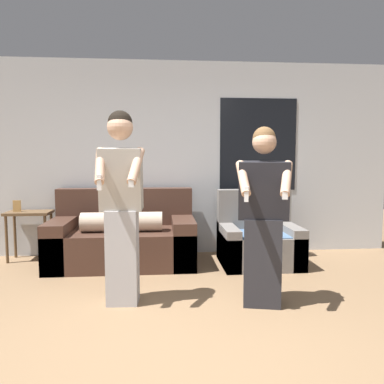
% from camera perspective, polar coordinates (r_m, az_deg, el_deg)
% --- Properties ---
extents(ground_plane, '(14.00, 14.00, 0.00)m').
position_cam_1_polar(ground_plane, '(2.77, 0.51, -24.26)').
color(ground_plane, '#846647').
extents(wall_back, '(6.18, 0.07, 2.70)m').
position_cam_1_polar(wall_back, '(5.31, -2.18, 5.14)').
color(wall_back, silver).
rests_on(wall_back, ground_plane).
extents(couch, '(1.81, 0.96, 0.95)m').
position_cam_1_polar(couch, '(4.93, -10.38, -6.97)').
color(couch, '#472D23').
rests_on(couch, ground_plane).
extents(armchair, '(0.98, 0.82, 0.94)m').
position_cam_1_polar(armchair, '(4.93, 10.03, -7.26)').
color(armchair, slate).
rests_on(armchair, ground_plane).
extents(side_table, '(0.57, 0.36, 0.81)m').
position_cam_1_polar(side_table, '(5.43, -23.60, -3.90)').
color(side_table, brown).
rests_on(side_table, ground_plane).
extents(person_left, '(0.45, 0.48, 1.79)m').
position_cam_1_polar(person_left, '(3.50, -10.70, -1.87)').
color(person_left, '#B2B2B7').
rests_on(person_left, ground_plane).
extents(person_right, '(0.51, 0.54, 1.64)m').
position_cam_1_polar(person_right, '(3.47, 10.76, -3.80)').
color(person_right, '#28282D').
rests_on(person_right, ground_plane).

